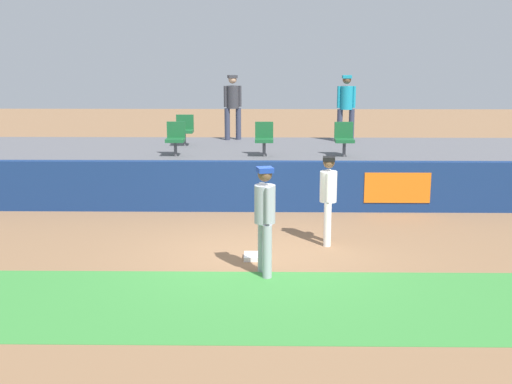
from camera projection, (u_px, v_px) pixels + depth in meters
ground_plane at (256, 256)px, 11.82m from camera, size 60.00×60.00×0.00m
grass_foreground_strip at (254, 303)px, 9.59m from camera, size 18.00×2.80×0.01m
first_base at (255, 257)px, 11.65m from camera, size 0.40×0.40×0.08m
player_fielder_home at (328, 194)px, 12.36m from camera, size 0.36×0.53×1.69m
player_runner_visitor at (265, 213)px, 10.62m from camera, size 0.42×0.49×1.80m
field_wall at (259, 186)px, 14.99m from camera, size 18.00×0.26×1.16m
bleacher_platform at (260, 169)px, 17.51m from camera, size 18.00×4.80×1.06m
seat_back_left at (185, 128)px, 17.98m from camera, size 0.48×0.44×0.84m
seat_front_right at (344, 137)px, 16.17m from camera, size 0.46×0.44×0.84m
seat_front_center at (264, 137)px, 16.19m from camera, size 0.45×0.44×0.84m
seat_front_left at (176, 137)px, 16.23m from camera, size 0.45×0.44×0.84m
spectator_hooded at (233, 103)px, 19.01m from camera, size 0.51×0.44×1.87m
spectator_capped at (346, 104)px, 18.59m from camera, size 0.53×0.36×1.89m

